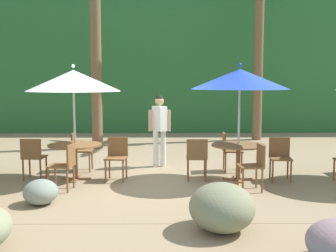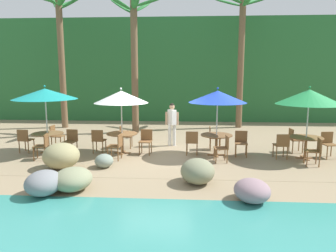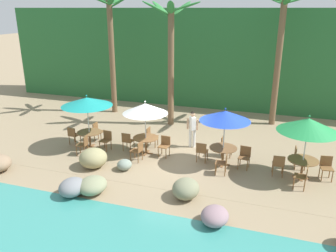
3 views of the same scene
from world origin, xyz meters
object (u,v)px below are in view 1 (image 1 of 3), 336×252
at_px(dining_table_white, 75,150).
at_px(chair_white_inland, 79,148).
at_px(chair_blue_left, 197,156).
at_px(umbrella_blue, 240,79).
at_px(waiter_in_white, 159,125).
at_px(chair_white_left, 33,156).
at_px(dining_table_blue, 238,151).
at_px(chair_blue_right, 255,164).
at_px(palm_tree_second, 95,10).
at_px(chair_white_seaward, 117,155).
at_px(chair_blue_seaward, 280,155).
at_px(chair_white_right, 66,163).
at_px(chair_blue_inland, 229,149).
at_px(umbrella_white, 73,81).
at_px(palm_tree_third, 260,5).

relative_size(dining_table_white, chair_white_inland, 1.26).
bearing_deg(chair_blue_left, umbrella_blue, 4.00).
bearing_deg(chair_white_inland, waiter_in_white, 14.40).
height_order(dining_table_white, chair_white_left, chair_white_left).
distance_m(dining_table_blue, chair_blue_right, 0.86).
xyz_separation_m(palm_tree_second, waiter_in_white, (1.91, -2.77, -3.09)).
distance_m(chair_white_seaward, dining_table_blue, 2.49).
relative_size(dining_table_white, palm_tree_second, 0.17).
distance_m(chair_blue_right, palm_tree_second, 7.16).
height_order(dining_table_white, chair_white_seaward, chair_white_seaward).
distance_m(dining_table_blue, chair_blue_seaward, 0.86).
bearing_deg(chair_white_left, chair_white_inland, 49.85).
bearing_deg(dining_table_blue, chair_blue_seaward, -0.07).
height_order(umbrella_blue, dining_table_blue, umbrella_blue).
xyz_separation_m(chair_white_right, chair_blue_seaward, (4.20, 0.79, 0.00)).
height_order(chair_white_left, chair_blue_inland, same).
relative_size(umbrella_white, waiter_in_white, 1.39).
bearing_deg(chair_blue_left, dining_table_white, 177.12).
bearing_deg(chair_white_seaward, dining_table_white, -179.36).
relative_size(umbrella_white, chair_blue_right, 2.71).
bearing_deg(umbrella_blue, waiter_in_white, 139.68).
bearing_deg(umbrella_blue, chair_blue_inland, 94.39).
distance_m(umbrella_white, chair_white_inland, 1.74).
distance_m(dining_table_white, dining_table_blue, 3.35).
xyz_separation_m(chair_white_inland, dining_table_blue, (3.45, -0.91, 0.10)).
distance_m(umbrella_white, palm_tree_second, 4.58).
relative_size(chair_white_inland, waiter_in_white, 0.51).
bearing_deg(chair_blue_left, chair_white_left, 178.59).
relative_size(umbrella_blue, dining_table_blue, 2.17).
height_order(dining_table_white, chair_blue_left, chair_blue_left).
bearing_deg(dining_table_white, chair_white_right, -89.88).
bearing_deg(chair_blue_inland, palm_tree_third, 70.98).
relative_size(chair_white_left, chair_blue_seaward, 1.00).
distance_m(chair_white_seaward, chair_blue_inland, 2.55).
bearing_deg(chair_white_right, umbrella_blue, 13.28).
height_order(chair_white_right, chair_blue_right, same).
distance_m(chair_white_right, waiter_in_white, 2.81).
bearing_deg(chair_white_inland, chair_blue_left, -20.59).
xyz_separation_m(chair_white_inland, chair_white_left, (-0.75, -0.89, 0.00)).
height_order(dining_table_white, chair_white_inland, chair_white_inland).
height_order(chair_white_seaward, chair_blue_seaward, same).
distance_m(chair_white_left, waiter_in_white, 2.95).
height_order(chair_blue_seaward, chair_blue_left, same).
relative_size(palm_tree_second, palm_tree_third, 0.93).
relative_size(chair_white_seaward, chair_blue_inland, 1.00).
relative_size(chair_white_inland, chair_blue_inland, 1.00).
xyz_separation_m(dining_table_blue, chair_blue_left, (-0.85, -0.06, -0.10)).
bearing_deg(chair_blue_right, chair_blue_left, 142.39).
xyz_separation_m(chair_blue_seaward, palm_tree_third, (0.84, 5.95, 4.03)).
distance_m(umbrella_white, chair_white_left, 1.74).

